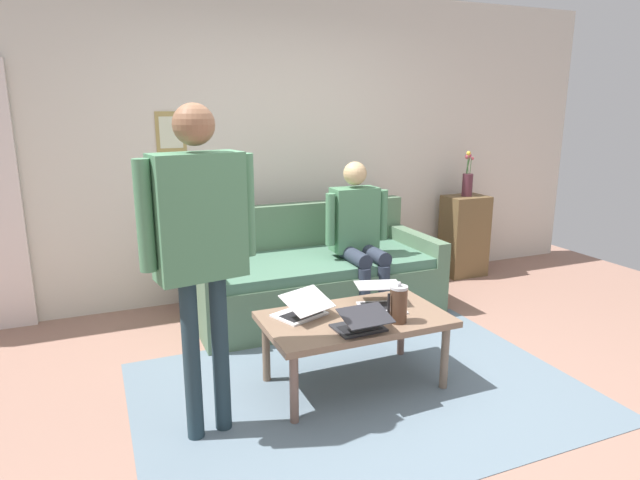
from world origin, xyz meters
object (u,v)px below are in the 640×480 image
(couch, at_px, (313,278))
(side_shelf, at_px, (464,236))
(laptop_right, at_px, (361,324))
(person_seated, at_px, (359,231))
(french_press, at_px, (398,304))
(laptop_center, at_px, (380,300))
(person_standing, at_px, (200,233))
(coffee_table, at_px, (355,324))
(laptop_left, at_px, (302,310))
(flower_vase, at_px, (468,181))

(couch, height_order, side_shelf, couch)
(laptop_right, height_order, person_seated, person_seated)
(french_press, bearing_deg, person_seated, -105.84)
(laptop_center, bearing_deg, person_standing, 12.32)
(coffee_table, xyz_separation_m, laptop_right, (0.07, 0.21, 0.09))
(laptop_left, bearing_deg, french_press, 148.65)
(coffee_table, bearing_deg, side_shelf, -141.50)
(laptop_left, xyz_separation_m, laptop_center, (-0.52, 0.03, 0.00))
(laptop_center, bearing_deg, couch, -90.54)
(side_shelf, bearing_deg, laptop_left, 32.75)
(person_seated, bearing_deg, french_press, 74.16)
(flower_vase, bearing_deg, laptop_center, 40.23)
(couch, xyz_separation_m, flower_vase, (-1.83, -0.38, 0.68))
(laptop_right, distance_m, french_press, 0.27)
(coffee_table, distance_m, laptop_right, 0.24)
(couch, xyz_separation_m, laptop_right, (0.30, 1.47, 0.20))
(person_standing, bearing_deg, laptop_right, 177.36)
(laptop_left, distance_m, french_press, 0.58)
(laptop_right, height_order, person_standing, person_standing)
(laptop_left, height_order, french_press, french_press)
(coffee_table, xyz_separation_m, person_standing, (0.95, 0.17, 0.70))
(french_press, relative_size, person_standing, 0.15)
(coffee_table, bearing_deg, laptop_left, -22.27)
(couch, xyz_separation_m, french_press, (0.04, 1.44, 0.27))
(flower_vase, bearing_deg, laptop_right, 41.01)
(laptop_right, bearing_deg, flower_vase, -138.99)
(side_shelf, distance_m, flower_vase, 0.57)
(french_press, xyz_separation_m, side_shelf, (-1.87, -1.82, -0.16))
(person_seated, bearing_deg, laptop_center, 71.53)
(couch, bearing_deg, laptop_right, 78.39)
(laptop_right, bearing_deg, coffee_table, -107.51)
(couch, xyz_separation_m, person_seated, (-0.30, 0.23, 0.43))
(laptop_center, height_order, flower_vase, flower_vase)
(laptop_right, bearing_deg, person_standing, -2.64)
(laptop_left, xyz_separation_m, person_seated, (-0.84, -0.91, 0.23))
(laptop_left, xyz_separation_m, person_standing, (0.65, 0.29, 0.61))
(coffee_table, height_order, laptop_center, laptop_center)
(person_seated, bearing_deg, coffee_table, 62.37)
(laptop_right, distance_m, side_shelf, 2.82)
(laptop_left, relative_size, person_standing, 0.22)
(laptop_left, height_order, person_seated, person_seated)
(laptop_right, distance_m, person_seated, 1.40)
(laptop_right, relative_size, french_press, 1.17)
(coffee_table, relative_size, side_shelf, 1.36)
(couch, bearing_deg, laptop_center, 89.46)
(side_shelf, bearing_deg, person_standing, 31.02)
(coffee_table, height_order, side_shelf, side_shelf)
(french_press, height_order, side_shelf, side_shelf)
(person_standing, xyz_separation_m, person_seated, (-1.49, -1.20, -0.38))
(couch, relative_size, laptop_right, 6.75)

